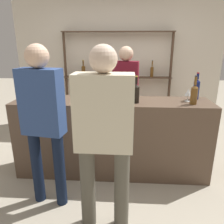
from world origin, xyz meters
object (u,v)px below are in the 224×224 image
object	(u,v)px
counter_bottle_0	(196,89)
cork_jar	(117,98)
customer_left	(43,116)
counter_bottle_1	(136,93)
counter_bottle_2	(43,87)
customer_center	(104,131)
wine_glass	(188,93)
counter_bottle_4	(96,89)
server_behind_counter	(125,90)
counter_bottle_3	(194,94)

from	to	relation	value
counter_bottle_0	cork_jar	distance (m)	1.05
customer_left	counter_bottle_1	bearing A→B (deg)	-49.56
counter_bottle_2	customer_center	xyz separation A→B (m)	(0.90, -1.04, -0.17)
counter_bottle_2	wine_glass	bearing A→B (deg)	-2.01
counter_bottle_1	counter_bottle_4	size ratio (longest dim) A/B	0.98
wine_glass	server_behind_counter	xyz separation A→B (m)	(-0.78, 0.70, -0.13)
wine_glass	customer_left	distance (m)	1.74
counter_bottle_4	server_behind_counter	xyz separation A→B (m)	(0.37, 0.64, -0.15)
counter_bottle_3	counter_bottle_0	bearing A→B (deg)	68.51
counter_bottle_4	server_behind_counter	size ratio (longest dim) A/B	0.20
customer_left	counter_bottle_2	bearing A→B (deg)	28.44
counter_bottle_2	wine_glass	size ratio (longest dim) A/B	2.24
counter_bottle_1	customer_left	size ratio (longest dim) A/B	0.19
cork_jar	customer_left	size ratio (longest dim) A/B	0.08
customer_left	server_behind_counter	size ratio (longest dim) A/B	1.03
counter_bottle_4	wine_glass	world-z (taller)	counter_bottle_4
counter_bottle_2	customer_center	size ratio (longest dim) A/B	0.21
counter_bottle_0	customer_left	world-z (taller)	customer_left
counter_bottle_0	wine_glass	distance (m)	0.19
counter_bottle_2	counter_bottle_4	bearing A→B (deg)	-0.96
counter_bottle_2	counter_bottle_3	xyz separation A→B (m)	(1.89, -0.19, -0.02)
counter_bottle_3	wine_glass	bearing A→B (deg)	106.00
counter_bottle_3	wine_glass	world-z (taller)	counter_bottle_3
counter_bottle_0	counter_bottle_1	xyz separation A→B (m)	(-0.78, -0.23, -0.01)
counter_bottle_2	customer_left	xyz separation A→B (m)	(0.26, -0.75, -0.14)
counter_bottle_3	server_behind_counter	size ratio (longest dim) A/B	0.20
counter_bottle_2	customer_center	bearing A→B (deg)	-48.93
counter_bottle_0	wine_glass	bearing A→B (deg)	-136.74
cork_jar	customer_center	bearing A→B (deg)	-95.18
customer_left	server_behind_counter	xyz separation A→B (m)	(0.82, 1.38, -0.02)
customer_left	server_behind_counter	world-z (taller)	customer_left
counter_bottle_4	customer_center	xyz separation A→B (m)	(0.20, -1.03, -0.16)
counter_bottle_0	cork_jar	bearing A→B (deg)	-165.83
counter_bottle_0	wine_glass	world-z (taller)	counter_bottle_0
counter_bottle_2	counter_bottle_3	bearing A→B (deg)	-5.77
counter_bottle_4	cork_jar	size ratio (longest dim) A/B	2.52
counter_bottle_3	counter_bottle_4	distance (m)	1.20
counter_bottle_3	cork_jar	size ratio (longest dim) A/B	2.55
counter_bottle_2	server_behind_counter	size ratio (longest dim) A/B	0.21
counter_bottle_1	customer_left	xyz separation A→B (m)	(-0.95, -0.58, -0.12)
counter_bottle_4	cork_jar	xyz separation A→B (m)	(0.27, -0.18, -0.07)
counter_bottle_4	server_behind_counter	world-z (taller)	server_behind_counter
counter_bottle_0	customer_left	bearing A→B (deg)	-154.98
wine_glass	customer_left	size ratio (longest dim) A/B	0.09
counter_bottle_0	counter_bottle_3	world-z (taller)	counter_bottle_0
server_behind_counter	customer_center	distance (m)	1.68
customer_center	counter_bottle_4	bearing A→B (deg)	11.49
counter_bottle_2	server_behind_counter	world-z (taller)	server_behind_counter
counter_bottle_2	server_behind_counter	distance (m)	1.26
customer_left	customer_center	bearing A→B (deg)	-105.21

